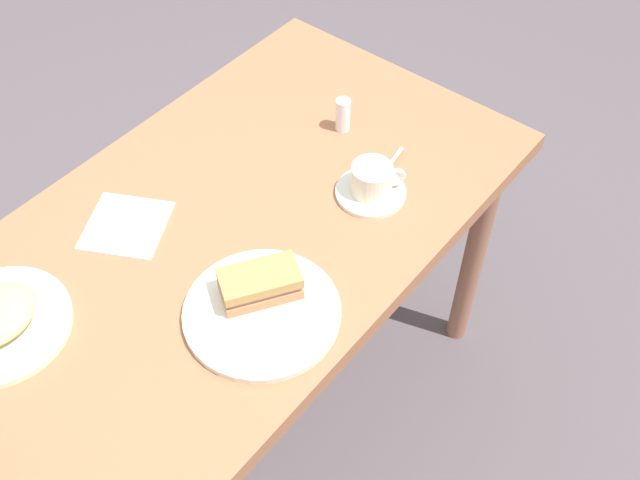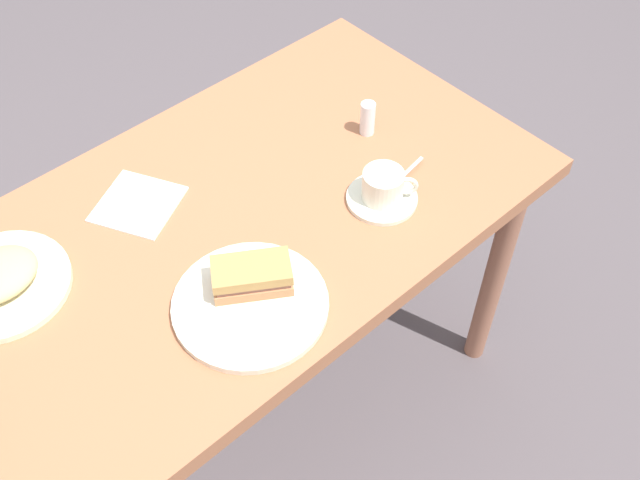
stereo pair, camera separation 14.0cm
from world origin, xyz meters
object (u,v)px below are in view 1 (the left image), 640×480
object	(u,v)px
coffee_saucer	(371,192)
spoon	(388,167)
dining_table	(215,268)
sandwich_front	(260,284)
napkin	(126,225)
salt_shaker	(343,115)
coffee_cup	(372,178)
sandwich_plate	(262,313)

from	to	relation	value
coffee_saucer	spoon	size ratio (longest dim) A/B	1.45
dining_table	spoon	world-z (taller)	spoon
sandwich_front	napkin	bearing A→B (deg)	96.63
salt_shaker	sandwich_front	bearing A→B (deg)	-159.78
spoon	napkin	world-z (taller)	spoon
sandwich_front	dining_table	bearing A→B (deg)	76.33
sandwich_front	salt_shaker	distance (m)	0.48
napkin	salt_shaker	size ratio (longest dim) A/B	1.93
coffee_saucer	napkin	bearing A→B (deg)	139.17
coffee_cup	salt_shaker	xyz separation A→B (m)	(0.12, 0.17, -0.00)
spoon	napkin	bearing A→B (deg)	145.36
dining_table	salt_shaker	bearing A→B (deg)	0.08
coffee_saucer	coffee_cup	xyz separation A→B (m)	(0.00, -0.00, 0.04)
sandwich_front	spoon	world-z (taller)	sandwich_front
dining_table	salt_shaker	distance (m)	0.43
dining_table	sandwich_front	world-z (taller)	sandwich_front
sandwich_front	salt_shaker	world-z (taller)	salt_shaker
sandwich_front	coffee_cup	xyz separation A→B (m)	(0.33, -0.00, 0.00)
sandwich_plate	salt_shaker	xyz separation A→B (m)	(0.48, 0.19, 0.03)
coffee_cup	salt_shaker	distance (m)	0.21
sandwich_plate	salt_shaker	distance (m)	0.52
sandwich_plate	coffee_cup	size ratio (longest dim) A/B	2.94
coffee_cup	salt_shaker	world-z (taller)	salt_shaker
sandwich_plate	dining_table	bearing A→B (deg)	70.45
sandwich_plate	spoon	bearing A→B (deg)	5.10
sandwich_plate	spoon	distance (m)	0.44
sandwich_plate	coffee_saucer	xyz separation A→B (m)	(0.36, 0.03, -0.00)
dining_table	salt_shaker	size ratio (longest dim) A/B	17.33
dining_table	napkin	size ratio (longest dim) A/B	8.97
sandwich_plate	salt_shaker	bearing A→B (deg)	21.92
sandwich_plate	sandwich_front	size ratio (longest dim) A/B	1.76
coffee_cup	spoon	xyz separation A→B (m)	(0.07, 0.01, -0.03)
sandwich_plate	coffee_cup	distance (m)	0.36
coffee_saucer	salt_shaker	distance (m)	0.21
sandwich_plate	salt_shaker	size ratio (longest dim) A/B	3.59
spoon	napkin	size ratio (longest dim) A/B	0.66
napkin	coffee_cup	bearing A→B (deg)	-40.84
sandwich_plate	coffee_cup	xyz separation A→B (m)	(0.36, 0.03, 0.04)
sandwich_plate	salt_shaker	world-z (taller)	salt_shaker
napkin	dining_table	bearing A→B (deg)	-63.08
sandwich_plate	coffee_cup	world-z (taller)	coffee_cup
dining_table	sandwich_plate	size ratio (longest dim) A/B	4.82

